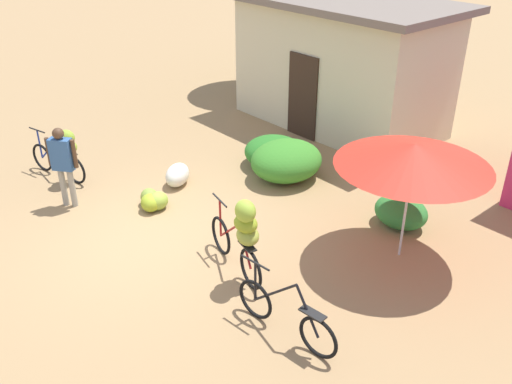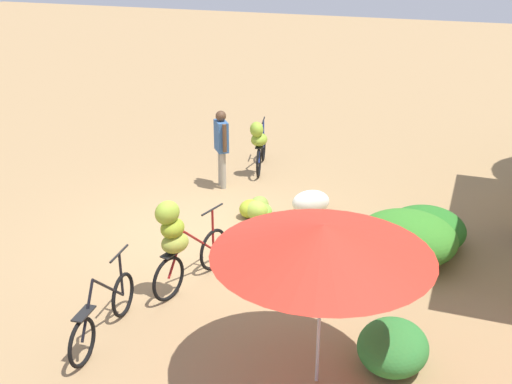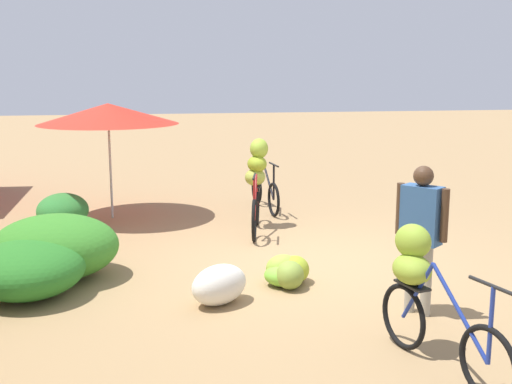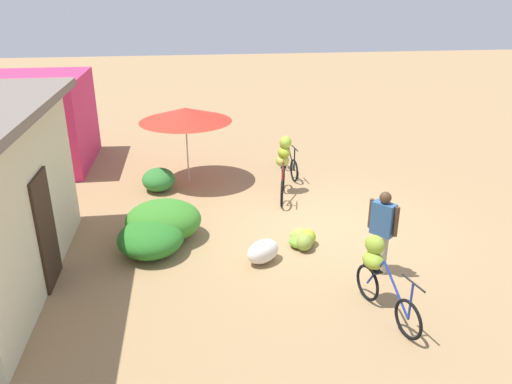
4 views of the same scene
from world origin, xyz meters
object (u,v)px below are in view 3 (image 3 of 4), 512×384
Objects in this scene: bicycle_center_loaded at (265,192)px; produce_sack at (219,285)px; bicycle_near_pile at (257,178)px; person_vendor at (421,225)px; bicycle_leftmost at (424,286)px; market_umbrella at (108,114)px; banana_pile_on_ground at (288,272)px.

bicycle_center_loaded is 4.81m from produce_sack.
bicycle_near_pile is 4.04m from person_vendor.
bicycle_leftmost is at bearing -178.13° from bicycle_center_loaded.
market_umbrella is at bearing 92.48° from bicycle_center_loaded.
bicycle_center_loaded is (6.25, 0.20, -0.34)m from bicycle_leftmost.
bicycle_near_pile reaches higher than bicycle_leftmost.
bicycle_leftmost reaches higher than bicycle_center_loaded.
banana_pile_on_ground is at bearing 172.86° from bicycle_center_loaded.
market_umbrella is at bearing 29.01° from banana_pile_on_ground.
market_umbrella is 3.49× the size of banana_pile_on_ground.
person_vendor reaches higher than bicycle_leftmost.
bicycle_center_loaded is 5.31m from person_vendor.
bicycle_near_pile is 3.47m from produce_sack.
banana_pile_on_ground is (-4.11, 0.52, -0.18)m from bicycle_center_loaded.
produce_sack is (-4.60, 1.39, -0.12)m from bicycle_center_loaded.
market_umbrella is 6.89m from bicycle_leftmost.
person_vendor is at bearing -22.63° from bicycle_leftmost.
bicycle_near_pile reaches higher than produce_sack.
bicycle_leftmost is 2.32× the size of produce_sack.
bicycle_near_pile is 2.86m from banana_pile_on_ground.
market_umbrella is at bearing 62.54° from bicycle_near_pile.
banana_pile_on_ground is at bearing 18.58° from bicycle_leftmost.
bicycle_center_loaded is at bearing -16.40° from bicycle_near_pile.
bicycle_near_pile reaches higher than banana_pile_on_ground.
market_umbrella is 2.80m from bicycle_near_pile.
banana_pile_on_ground is (2.14, 0.72, -0.52)m from bicycle_leftmost.
person_vendor is at bearing -146.75° from market_umbrella.
bicycle_near_pile is (-1.21, -2.34, -0.97)m from market_umbrella.
market_umbrella is 1.51× the size of person_vendor.
market_umbrella is at bearing 33.25° from person_vendor.
bicycle_leftmost is at bearing 157.37° from person_vendor.
market_umbrella is 3.40× the size of produce_sack.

